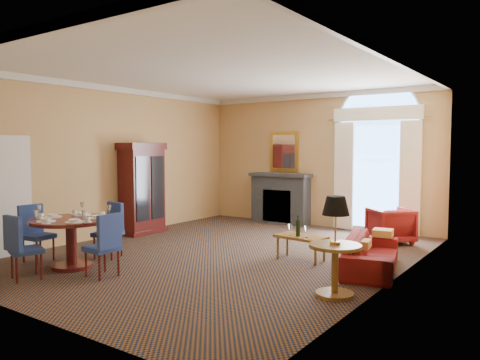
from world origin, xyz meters
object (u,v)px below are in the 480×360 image
Objects in this scene: coffee_table at (300,237)px; armchair at (390,226)px; dining_table at (71,231)px; armoire at (142,190)px; side_table at (335,236)px; sofa at (371,253)px.

armchair is at bearing 77.53° from coffee_table.
coffee_table is (2.73, 2.52, -0.18)m from dining_table.
armoire is at bearing -21.98° from armchair.
armoire is 5.58m from side_table.
sofa is 1.21m from coffee_table.
dining_table is 4.13m from side_table.
sofa is at bearing 9.88° from coffee_table.
side_table is (5.32, -1.66, -0.19)m from armoire.
dining_table is 5.98m from armchair.
side_table is (1.25, -1.43, 0.38)m from coffee_table.
armchair is 3.78m from side_table.
side_table reaches higher than dining_table.
coffee_table is (-0.79, -2.31, 0.05)m from armchair.
armoire is 2.59× the size of armchair.
armoire is 5.32m from armchair.
armoire reaches higher than side_table.
side_table is at bearing 167.60° from sofa.
armchair is 2.44m from coffee_table.
coffee_table is (-1.20, -0.07, 0.13)m from sofa.
armoire is at bearing -176.76° from coffee_table.
dining_table is (1.34, -2.76, -0.38)m from armoire.
armoire reaches higher than coffee_table.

